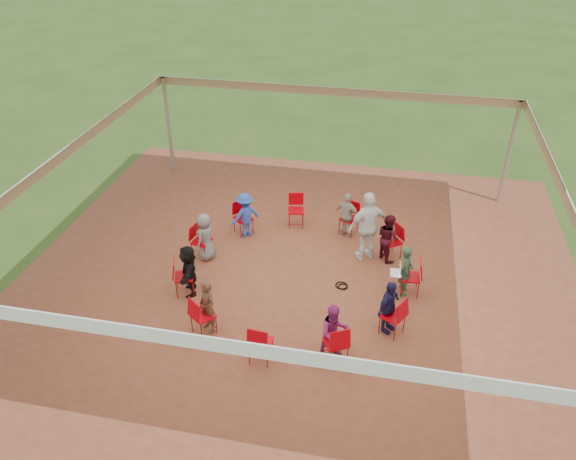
% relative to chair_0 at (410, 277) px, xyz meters
% --- Properties ---
extents(ground, '(80.00, 80.00, 0.00)m').
position_rel_chair_0_xyz_m(ground, '(-2.55, -0.15, -0.45)').
color(ground, '#2C4A17').
rests_on(ground, ground).
extents(dirt_patch, '(13.00, 13.00, 0.00)m').
position_rel_chair_0_xyz_m(dirt_patch, '(-2.55, -0.15, -0.44)').
color(dirt_patch, brown).
rests_on(dirt_patch, ground).
extents(tent, '(10.33, 10.33, 3.00)m').
position_rel_chair_0_xyz_m(tent, '(-2.55, -0.15, 1.92)').
color(tent, '#B2B2B7').
rests_on(tent, ground).
extents(chair_0, '(0.46, 0.45, 0.90)m').
position_rel_chair_0_xyz_m(chair_0, '(0.00, 0.00, 0.00)').
color(chair_0, '#B7000A').
rests_on(chair_0, ground).
extents(chair_1, '(0.60, 0.60, 0.90)m').
position_rel_chair_0_xyz_m(chair_1, '(-0.49, 1.35, 0.00)').
color(chair_1, '#B7000A').
rests_on(chair_1, ground).
extents(chair_2, '(0.55, 0.56, 0.90)m').
position_rel_chair_0_xyz_m(chair_2, '(-1.63, 2.23, 0.00)').
color(chair_2, '#B7000A').
rests_on(chair_2, ground).
extents(chair_3, '(0.50, 0.52, 0.90)m').
position_rel_chair_0_xyz_m(chair_3, '(-3.06, 2.35, 0.00)').
color(chair_3, '#B7000A').
rests_on(chair_3, ground).
extents(chair_4, '(0.61, 0.61, 0.90)m').
position_rel_chair_0_xyz_m(chair_4, '(-4.33, 1.68, 0.00)').
color(chair_4, '#B7000A').
rests_on(chair_4, ground).
extents(chair_5, '(0.52, 0.51, 0.90)m').
position_rel_chair_0_xyz_m(chair_5, '(-5.03, 0.42, 0.00)').
color(chair_5, '#B7000A').
rests_on(chair_5, ground).
extents(chair_6, '(0.56, 0.54, 0.90)m').
position_rel_chair_0_xyz_m(chair_6, '(-4.95, -1.01, 0.00)').
color(chair_6, '#B7000A').
rests_on(chair_6, ground).
extents(chair_7, '(0.60, 0.60, 0.90)m').
position_rel_chair_0_xyz_m(chair_7, '(-4.10, -2.17, 0.00)').
color(chair_7, '#B7000A').
rests_on(chair_7, ground).
extents(chair_8, '(0.46, 0.47, 0.90)m').
position_rel_chair_0_xyz_m(chair_8, '(-2.76, -2.69, 0.00)').
color(chair_8, '#B7000A').
rests_on(chair_8, ground).
extents(chair_9, '(0.58, 0.59, 0.90)m').
position_rel_chair_0_xyz_m(chair_9, '(-1.35, -2.40, 0.00)').
color(chair_9, '#B7000A').
rests_on(chair_9, ground).
extents(chair_10, '(0.59, 0.58, 0.90)m').
position_rel_chair_0_xyz_m(chair_10, '(-0.32, -1.40, 0.00)').
color(chair_10, '#B7000A').
rests_on(chair_10, ground).
extents(person_seated_0, '(0.32, 0.46, 1.23)m').
position_rel_chair_0_xyz_m(person_seated_0, '(-0.12, -0.01, 0.17)').
color(person_seated_0, '#26492E').
rests_on(person_seated_0, ground).
extents(person_seated_1, '(0.63, 0.68, 1.23)m').
position_rel_chair_0_xyz_m(person_seated_1, '(-0.58, 1.28, 0.17)').
color(person_seated_1, '#3B0C16').
rests_on(person_seated_1, ground).
extents(person_seated_2, '(0.80, 0.60, 1.23)m').
position_rel_chair_0_xyz_m(person_seated_2, '(-1.67, 2.12, 0.17)').
color(person_seated_2, '#AAA695').
rests_on(person_seated_2, ground).
extents(person_seated_3, '(0.84, 0.83, 1.23)m').
position_rel_chair_0_xyz_m(person_seated_3, '(-4.24, 1.59, 0.17)').
color(person_seated_3, '#2649AF').
rests_on(person_seated_3, ground).
extents(person_seated_4, '(0.46, 0.66, 1.23)m').
position_rel_chair_0_xyz_m(person_seated_4, '(-4.92, 0.40, 0.17)').
color(person_seated_4, slate).
rests_on(person_seated_4, ground).
extents(person_seated_5, '(0.78, 1.22, 1.23)m').
position_rel_chair_0_xyz_m(person_seated_5, '(-4.84, -0.97, 0.17)').
color(person_seated_5, black).
rests_on(person_seated_5, ground).
extents(person_seated_6, '(0.53, 0.51, 1.23)m').
position_rel_chair_0_xyz_m(person_seated_6, '(-4.03, -2.08, 0.17)').
color(person_seated_6, '#4F3120').
rests_on(person_seated_6, ground).
extents(person_seated_7, '(0.69, 0.58, 1.23)m').
position_rel_chair_0_xyz_m(person_seated_7, '(-1.41, -2.30, 0.17)').
color(person_seated_7, '#892267').
rests_on(person_seated_7, ground).
extents(person_seated_8, '(0.67, 0.81, 1.23)m').
position_rel_chair_0_xyz_m(person_seated_8, '(-0.43, -1.34, 0.17)').
color(person_seated_8, '#1C1A44').
rests_on(person_seated_8, ground).
extents(standing_person, '(1.18, 1.03, 1.81)m').
position_rel_chair_0_xyz_m(standing_person, '(-1.08, 1.20, 0.46)').
color(standing_person, silver).
rests_on(standing_person, ground).
extents(cable_coil, '(0.30, 0.30, 0.03)m').
position_rel_chair_0_xyz_m(cable_coil, '(-1.50, -0.08, -0.43)').
color(cable_coil, black).
rests_on(cable_coil, ground).
extents(laptop, '(0.29, 0.36, 0.23)m').
position_rel_chair_0_xyz_m(laptop, '(-0.28, -0.02, 0.14)').
color(laptop, '#B7B7BC').
rests_on(laptop, ground).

